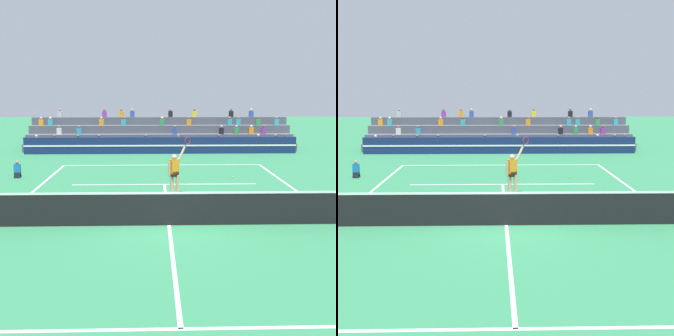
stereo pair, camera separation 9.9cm
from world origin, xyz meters
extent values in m
plane|color=#2D7A4C|center=(0.00, 0.00, 0.00)|extent=(120.00, 120.00, 0.00)
cube|color=white|center=(0.00, 11.90, 0.00)|extent=(11.00, 0.10, 0.01)
cube|color=white|center=(0.00, -6.43, 0.00)|extent=(8.25, 0.10, 0.01)
cube|color=white|center=(0.00, 6.43, 0.00)|extent=(8.25, 0.10, 0.01)
cube|color=white|center=(0.00, 0.00, 0.00)|extent=(0.10, 12.85, 0.01)
cube|color=black|center=(0.00, 0.00, 0.50)|extent=(11.90, 0.02, 1.00)
cube|color=white|center=(0.00, 0.00, 1.03)|extent=(11.90, 0.04, 0.06)
cube|color=navy|center=(0.00, 16.68, 0.55)|extent=(18.00, 0.24, 1.10)
cube|color=white|center=(0.00, 16.55, 0.55)|extent=(18.00, 0.02, 0.10)
cube|color=#4C515B|center=(0.00, 17.95, 0.28)|extent=(18.74, 0.95, 0.55)
cube|color=silver|center=(1.21, 17.78, 0.77)|extent=(0.32, 0.22, 0.44)
sphere|color=#9E7051|center=(1.21, 17.78, 1.09)|extent=(0.18, 0.18, 0.18)
cube|color=black|center=(-5.62, 17.78, 0.77)|extent=(0.32, 0.22, 0.44)
sphere|color=brown|center=(-5.62, 17.78, 1.09)|extent=(0.18, 0.18, 0.18)
cube|color=purple|center=(4.02, 17.78, 0.77)|extent=(0.32, 0.22, 0.44)
sphere|color=brown|center=(4.02, 17.78, 1.09)|extent=(0.18, 0.18, 0.18)
cube|color=teal|center=(8.59, 17.78, 0.77)|extent=(0.32, 0.22, 0.44)
sphere|color=brown|center=(8.59, 17.78, 1.09)|extent=(0.18, 0.18, 0.18)
cube|color=#2D4CA5|center=(7.91, 17.78, 0.77)|extent=(0.32, 0.22, 0.44)
sphere|color=#9E7051|center=(7.91, 17.78, 1.09)|extent=(0.18, 0.18, 0.18)
cube|color=black|center=(-1.03, 17.78, 0.77)|extent=(0.32, 0.22, 0.44)
sphere|color=brown|center=(-1.03, 17.78, 1.09)|extent=(0.18, 0.18, 0.18)
cube|color=orange|center=(-7.23, 17.78, 0.77)|extent=(0.32, 0.22, 0.44)
sphere|color=brown|center=(-7.23, 17.78, 1.09)|extent=(0.18, 0.18, 0.18)
cube|color=silver|center=(-8.45, 17.78, 0.77)|extent=(0.32, 0.22, 0.44)
sphere|color=beige|center=(-8.45, 17.78, 1.09)|extent=(0.18, 0.18, 0.18)
cube|color=#2D4CA5|center=(-4.20, 17.78, 0.77)|extent=(0.32, 0.22, 0.44)
sphere|color=brown|center=(-4.20, 17.78, 1.09)|extent=(0.18, 0.18, 0.18)
cube|color=red|center=(6.72, 17.78, 0.77)|extent=(0.32, 0.22, 0.44)
sphere|color=beige|center=(6.72, 17.78, 1.09)|extent=(0.18, 0.18, 0.18)
cube|color=#4C515B|center=(0.00, 18.90, 0.55)|extent=(18.74, 0.95, 1.10)
cube|color=black|center=(4.31, 18.73, 1.32)|extent=(0.32, 0.22, 0.44)
sphere|color=tan|center=(4.31, 18.73, 1.64)|extent=(0.18, 0.18, 0.18)
cube|color=#2D4CA5|center=(1.01, 18.73, 1.32)|extent=(0.32, 0.22, 0.44)
sphere|color=brown|center=(1.01, 18.73, 1.64)|extent=(0.18, 0.18, 0.18)
cube|color=purple|center=(7.32, 18.73, 1.32)|extent=(0.32, 0.22, 0.44)
sphere|color=brown|center=(7.32, 18.73, 1.64)|extent=(0.18, 0.18, 0.18)
cube|color=orange|center=(6.42, 18.73, 1.32)|extent=(0.32, 0.22, 0.44)
sphere|color=beige|center=(6.42, 18.73, 1.64)|extent=(0.18, 0.18, 0.18)
cube|color=#338C4C|center=(5.37, 18.73, 1.32)|extent=(0.32, 0.22, 0.44)
sphere|color=tan|center=(5.37, 18.73, 1.64)|extent=(0.18, 0.18, 0.18)
cube|color=silver|center=(-7.08, 18.73, 1.32)|extent=(0.32, 0.22, 0.44)
sphere|color=brown|center=(-7.08, 18.73, 1.64)|extent=(0.18, 0.18, 0.18)
cube|color=teal|center=(-5.69, 18.73, 1.32)|extent=(0.32, 0.22, 0.44)
sphere|color=brown|center=(-5.69, 18.73, 1.64)|extent=(0.18, 0.18, 0.18)
cube|color=#4C515B|center=(0.00, 19.85, 0.83)|extent=(18.74, 0.95, 1.65)
cube|color=orange|center=(2.07, 19.68, 1.87)|extent=(0.32, 0.22, 0.44)
sphere|color=brown|center=(2.07, 19.68, 2.19)|extent=(0.18, 0.18, 0.18)
cube|color=#338C4C|center=(7.11, 19.68, 1.87)|extent=(0.32, 0.22, 0.44)
sphere|color=brown|center=(7.11, 19.68, 2.19)|extent=(0.18, 0.18, 0.18)
cube|color=teal|center=(5.66, 19.68, 1.87)|extent=(0.32, 0.22, 0.44)
sphere|color=brown|center=(5.66, 19.68, 2.19)|extent=(0.18, 0.18, 0.18)
cube|color=#338C4C|center=(0.13, 19.68, 1.87)|extent=(0.32, 0.22, 0.44)
sphere|color=beige|center=(0.13, 19.68, 2.19)|extent=(0.18, 0.18, 0.18)
cube|color=orange|center=(-4.22, 19.68, 1.87)|extent=(0.32, 0.22, 0.44)
sphere|color=tan|center=(-4.22, 19.68, 2.19)|extent=(0.18, 0.18, 0.18)
cube|color=teal|center=(8.44, 19.68, 1.87)|extent=(0.32, 0.22, 0.44)
sphere|color=#9E7051|center=(8.44, 19.68, 2.19)|extent=(0.18, 0.18, 0.18)
cube|color=teal|center=(5.03, 19.68, 1.87)|extent=(0.32, 0.22, 0.44)
sphere|color=#9E7051|center=(5.03, 19.68, 2.19)|extent=(0.18, 0.18, 0.18)
cube|color=teal|center=(-2.63, 19.68, 1.87)|extent=(0.32, 0.22, 0.44)
sphere|color=brown|center=(-2.63, 19.68, 2.19)|extent=(0.18, 0.18, 0.18)
cube|color=teal|center=(-7.86, 19.68, 1.87)|extent=(0.32, 0.22, 0.44)
sphere|color=beige|center=(-7.86, 19.68, 2.19)|extent=(0.18, 0.18, 0.18)
cube|color=orange|center=(-8.52, 19.68, 1.87)|extent=(0.32, 0.22, 0.44)
sphere|color=tan|center=(-8.52, 19.68, 2.19)|extent=(0.18, 0.18, 0.18)
cube|color=#4C515B|center=(0.00, 20.80, 1.10)|extent=(18.74, 0.95, 2.20)
cube|color=purple|center=(-4.10, 20.63, 2.42)|extent=(0.32, 0.22, 0.44)
sphere|color=brown|center=(-4.10, 20.63, 2.74)|extent=(0.18, 0.18, 0.18)
cube|color=orange|center=(-2.84, 20.63, 2.42)|extent=(0.32, 0.22, 0.44)
sphere|color=brown|center=(-2.84, 20.63, 2.74)|extent=(0.18, 0.18, 0.18)
cube|color=#2D4CA5|center=(6.78, 20.63, 2.42)|extent=(0.32, 0.22, 0.44)
sphere|color=beige|center=(6.78, 20.63, 2.74)|extent=(0.18, 0.18, 0.18)
cube|color=yellow|center=(2.55, 20.63, 2.42)|extent=(0.32, 0.22, 0.44)
sphere|color=brown|center=(2.55, 20.63, 2.74)|extent=(0.18, 0.18, 0.18)
cube|color=#2D4CA5|center=(-2.05, 20.63, 2.42)|extent=(0.32, 0.22, 0.44)
sphere|color=tan|center=(-2.05, 20.63, 2.74)|extent=(0.18, 0.18, 0.18)
cube|color=black|center=(5.28, 20.63, 2.42)|extent=(0.32, 0.22, 0.44)
sphere|color=brown|center=(5.28, 20.63, 2.74)|extent=(0.18, 0.18, 0.18)
cube|color=#B2B2B7|center=(-7.37, 20.63, 2.42)|extent=(0.32, 0.22, 0.44)
sphere|color=#9E7051|center=(-7.37, 20.63, 2.74)|extent=(0.18, 0.18, 0.18)
cube|color=black|center=(0.77, 20.63, 2.42)|extent=(0.32, 0.22, 0.44)
sphere|color=#9E7051|center=(0.77, 20.63, 2.74)|extent=(0.18, 0.18, 0.18)
cube|color=black|center=(-7.03, 8.24, 0.06)|extent=(0.28, 0.36, 0.12)
cube|color=black|center=(-7.03, 8.24, 0.18)|extent=(0.28, 0.24, 0.18)
cube|color=#1966B2|center=(-7.03, 8.24, 0.47)|extent=(0.30, 0.18, 0.40)
sphere|color=#9E7051|center=(-7.03, 8.24, 0.76)|extent=(0.17, 0.17, 0.17)
cylinder|color=tan|center=(0.23, 3.77, 0.45)|extent=(0.14, 0.14, 0.90)
cylinder|color=tan|center=(0.46, 3.84, 0.45)|extent=(0.14, 0.14, 0.90)
cube|color=black|center=(0.32, 3.81, 0.94)|extent=(0.38, 0.35, 0.20)
cube|color=orange|center=(0.32, 3.81, 1.24)|extent=(0.41, 0.38, 0.56)
sphere|color=tan|center=(0.32, 3.81, 1.60)|extent=(0.22, 0.22, 0.22)
cube|color=white|center=(0.21, 3.80, 0.04)|extent=(0.25, 0.28, 0.09)
cube|color=white|center=(0.43, 3.87, 0.04)|extent=(0.25, 0.28, 0.09)
cylinder|color=tan|center=(0.13, 3.67, 1.18)|extent=(0.09, 0.09, 0.56)
cylinder|color=tan|center=(0.63, 4.04, 1.72)|extent=(0.37, 0.31, 0.56)
cylinder|color=black|center=(0.80, 4.16, 2.06)|extent=(0.13, 0.11, 0.20)
torus|color=#B21E1E|center=(0.87, 4.22, 2.21)|extent=(0.36, 0.28, 0.42)
sphere|color=#C6DB33|center=(3.33, 8.01, 0.03)|extent=(0.07, 0.07, 0.07)
camera|label=1|loc=(-0.46, -14.09, 4.17)|focal=50.00mm
camera|label=2|loc=(-0.36, -14.09, 4.17)|focal=50.00mm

